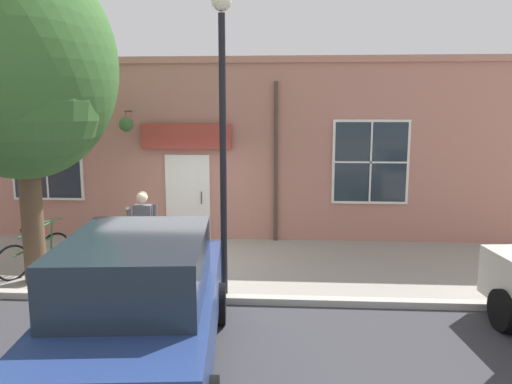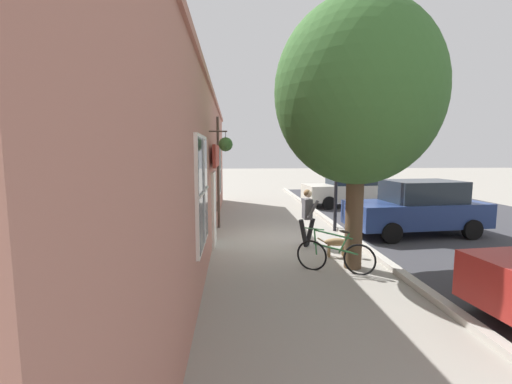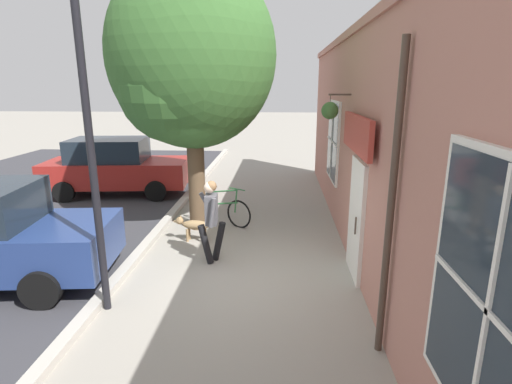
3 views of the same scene
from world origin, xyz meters
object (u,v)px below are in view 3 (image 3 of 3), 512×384
object	(u,v)px
parked_car_nearest_curb	(115,167)
leaning_bicycle	(220,210)
pedestrian_walking	(211,214)
dog_on_leash	(193,225)
street_tree_by_curb	(188,63)
street_lamp	(84,91)

from	to	relation	value
parked_car_nearest_curb	leaning_bicycle	bearing A→B (deg)	144.25
pedestrian_walking	dog_on_leash	xyz separation A→B (m)	(0.59, -1.04, -0.60)
leaning_bicycle	dog_on_leash	bearing A→B (deg)	68.98
dog_on_leash	parked_car_nearest_curb	world-z (taller)	parked_car_nearest_curb
leaning_bicycle	parked_car_nearest_curb	size ratio (longest dim) A/B	0.36
dog_on_leash	street_tree_by_curb	world-z (taller)	street_tree_by_curb
pedestrian_walking	leaning_bicycle	xyz separation A→B (m)	(0.16, -2.15, -0.59)
street_lamp	parked_car_nearest_curb	bearing A→B (deg)	-69.21
leaning_bicycle	street_lamp	world-z (taller)	street_lamp
street_tree_by_curb	parked_car_nearest_curb	size ratio (longest dim) A/B	1.34
dog_on_leash	street_lamp	xyz separation A→B (m)	(0.75, 2.81, 2.89)
street_tree_by_curb	street_lamp	bearing A→B (deg)	80.46
pedestrian_walking	street_tree_by_curb	world-z (taller)	street_tree_by_curb
dog_on_leash	street_tree_by_curb	size ratio (longest dim) A/B	0.17
street_lamp	leaning_bicycle	bearing A→B (deg)	-106.74
leaning_bicycle	parked_car_nearest_curb	bearing A→B (deg)	-35.75
pedestrian_walking	street_lamp	bearing A→B (deg)	52.79
street_tree_by_curb	street_lamp	world-z (taller)	street_tree_by_curb
dog_on_leash	street_tree_by_curb	xyz separation A→B (m)	(0.15, -0.79, 3.43)
dog_on_leash	leaning_bicycle	bearing A→B (deg)	-111.02
street_lamp	street_tree_by_curb	bearing A→B (deg)	-99.54
leaning_bicycle	pedestrian_walking	bearing A→B (deg)	94.36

